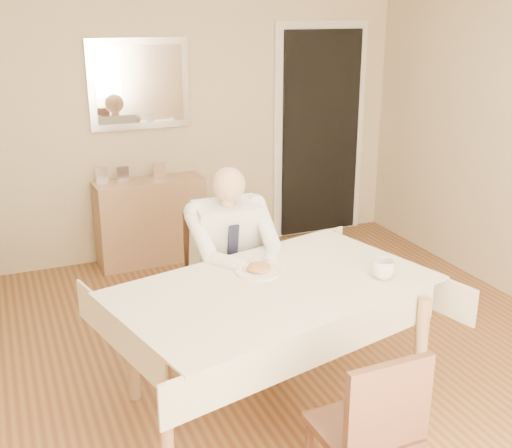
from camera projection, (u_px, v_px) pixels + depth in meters
name	position (u px, v px, depth m)	size (l,w,h in m)	color
room	(281.00, 181.00, 3.39)	(5.00, 5.02, 2.60)	brown
doorway	(320.00, 134.00, 6.20)	(0.96, 0.07, 2.10)	silver
mirror	(139.00, 84.00, 5.40)	(0.86, 0.04, 0.76)	silver
dining_table	(274.00, 299.00, 3.49)	(1.96, 1.42, 0.75)	#AD7D56
chair_far	(220.00, 269.00, 4.31)	(0.47, 0.47, 0.89)	#3F281B
chair_near	(372.00, 427.00, 2.74)	(0.41, 0.41, 0.84)	#3F281B
seated_man	(235.00, 257.00, 4.00)	(0.48, 0.72, 1.24)	white
plate	(258.00, 271.00, 3.61)	(0.26, 0.26, 0.02)	white
food	(258.00, 268.00, 3.60)	(0.14, 0.14, 0.06)	brown
knife	(269.00, 271.00, 3.57)	(0.01, 0.01, 0.13)	silver
fork	(256.00, 274.00, 3.54)	(0.01, 0.01, 0.13)	silver
coffee_mug	(383.00, 269.00, 3.53)	(0.13, 0.13, 0.10)	white
sideboard	(151.00, 221.00, 5.65)	(0.94, 0.32, 0.75)	#AD7D56
photo_frame_left	(102.00, 176.00, 5.40)	(0.10, 0.02, 0.14)	silver
photo_frame_center	(123.00, 174.00, 5.44)	(0.10, 0.02, 0.14)	silver
photo_frame_right	(159.00, 171.00, 5.56)	(0.10, 0.02, 0.14)	silver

